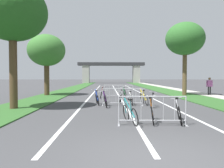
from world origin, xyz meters
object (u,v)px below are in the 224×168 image
(crowd_barrier_second, at_px, (123,97))
(bicycle_red_7, at_px, (101,93))
(bicycle_white_3, at_px, (131,99))
(pedestrian_strolling, at_px, (209,85))
(tree_left_oak_mid, at_px, (12,13))
(bicycle_black_4, at_px, (152,101))
(crowd_barrier_third, at_px, (119,91))
(crowd_barrier_nearest, at_px, (152,111))
(bicycle_yellow_5, at_px, (144,98))
(bicycle_silver_0, at_px, (179,113))
(bicycle_blue_8, at_px, (97,99))
(bicycle_green_2, at_px, (125,94))
(bicycle_purple_6, at_px, (106,100))
(tree_right_cypress_far, at_px, (185,39))
(tree_left_pine_near, at_px, (46,51))
(bicycle_silver_10, at_px, (120,99))
(bicycle_teal_1, at_px, (130,113))
(bicycle_orange_9, at_px, (152,112))

(crowd_barrier_second, height_order, bicycle_red_7, crowd_barrier_second)
(bicycle_white_3, distance_m, pedestrian_strolling, 10.28)
(tree_left_oak_mid, xyz_separation_m, bicycle_black_4, (7.53, 0.76, -4.75))
(crowd_barrier_third, xyz_separation_m, pedestrian_strolling, (8.48, 1.74, 0.50))
(crowd_barrier_nearest, height_order, bicycle_yellow_5, crowd_barrier_nearest)
(crowd_barrier_nearest, xyz_separation_m, bicycle_black_4, (0.95, 4.78, -0.17))
(bicycle_silver_0, xyz_separation_m, bicycle_blue_8, (-3.34, 5.35, -0.01))
(bicycle_green_2, xyz_separation_m, bicycle_purple_6, (-1.52, -5.16, 0.02))
(tree_right_cypress_far, distance_m, bicycle_black_4, 9.92)
(bicycle_silver_0, relative_size, bicycle_green_2, 1.07)
(tree_left_pine_near, xyz_separation_m, crowd_barrier_third, (6.56, -2.09, -3.61))
(crowd_barrier_nearest, bearing_deg, crowd_barrier_third, 93.49)
(tree_left_oak_mid, xyz_separation_m, bicycle_silver_10, (5.79, 1.84, -4.73))
(tree_left_oak_mid, height_order, bicycle_red_7, tree_left_oak_mid)
(bicycle_teal_1, distance_m, bicycle_blue_8, 5.71)
(tree_left_pine_near, height_order, tree_right_cypress_far, tree_right_cypress_far)
(bicycle_silver_0, xyz_separation_m, bicycle_yellow_5, (-0.44, 5.27, 0.01))
(tree_left_oak_mid, height_order, bicycle_silver_10, tree_left_oak_mid)
(bicycle_blue_8, bearing_deg, crowd_barrier_nearest, -77.59)
(tree_left_oak_mid, bearing_deg, bicycle_blue_8, 22.91)
(tree_left_pine_near, height_order, bicycle_green_2, tree_left_pine_near)
(bicycle_black_4, bearing_deg, bicycle_green_2, 113.12)
(bicycle_green_2, distance_m, bicycle_blue_8, 4.69)
(tree_left_oak_mid, xyz_separation_m, crowd_barrier_third, (5.93, 6.52, -4.58))
(crowd_barrier_third, bearing_deg, pedestrian_strolling, 11.62)
(bicycle_teal_1, height_order, bicycle_black_4, bicycle_teal_1)
(tree_right_cypress_far, distance_m, crowd_barrier_nearest, 14.14)
(bicycle_teal_1, bearing_deg, tree_right_cypress_far, 48.71)
(crowd_barrier_third, bearing_deg, bicycle_yellow_5, -74.57)
(bicycle_purple_6, height_order, bicycle_silver_10, bicycle_purple_6)
(bicycle_white_3, height_order, bicycle_yellow_5, bicycle_yellow_5)
(bicycle_red_7, bearing_deg, crowd_barrier_nearest, -78.43)
(tree_right_cypress_far, xyz_separation_m, bicycle_blue_8, (-7.70, -6.33, -4.79))
(bicycle_red_7, xyz_separation_m, pedestrian_strolling, (9.92, 2.18, 0.65))
(bicycle_silver_10, relative_size, pedestrian_strolling, 1.01)
(crowd_barrier_third, bearing_deg, bicycle_purple_6, -100.60)
(crowd_barrier_nearest, bearing_deg, bicycle_white_3, 91.41)
(bicycle_orange_9, bearing_deg, crowd_barrier_nearest, -90.21)
(bicycle_black_4, height_order, bicycle_blue_8, bicycle_blue_8)
(bicycle_silver_0, xyz_separation_m, pedestrian_strolling, (6.72, 11.78, 0.65))
(crowd_barrier_second, relative_size, bicycle_blue_8, 1.47)
(pedestrian_strolling, bearing_deg, tree_right_cypress_far, 178.28)
(bicycle_silver_0, bearing_deg, crowd_barrier_second, 125.06)
(bicycle_green_2, relative_size, bicycle_blue_8, 0.97)
(bicycle_teal_1, distance_m, bicycle_orange_9, 0.88)
(bicycle_purple_6, relative_size, bicycle_silver_10, 1.02)
(crowd_barrier_second, bearing_deg, bicycle_purple_6, -160.56)
(bicycle_green_2, height_order, bicycle_purple_6, bicycle_purple_6)
(tree_left_pine_near, xyz_separation_m, crowd_barrier_second, (6.51, -7.36, -3.61))
(bicycle_green_2, height_order, bicycle_red_7, bicycle_red_7)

